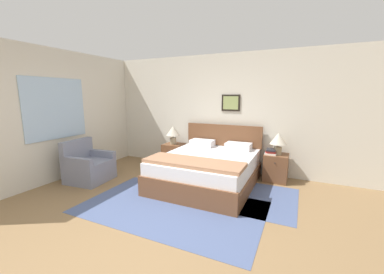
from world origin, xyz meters
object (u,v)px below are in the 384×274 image
Objects in this scene: bed at (207,169)px; nightstand_by_door at (276,167)px; armchair at (88,167)px; table_lamp_near_window at (173,132)px; nightstand_near_window at (174,155)px; table_lamp_by_door at (278,140)px.

bed reaches higher than nightstand_by_door.
table_lamp_near_window reaches higher than armchair.
nightstand_near_window is 1.26× the size of table_lamp_near_window.
table_lamp_by_door reaches higher than nightstand_near_window.
nightstand_near_window is at bearing 179.64° from table_lamp_by_door.
table_lamp_near_window is (1.06, 1.59, 0.55)m from armchair.
nightstand_near_window is 1.00× the size of nightstand_by_door.
armchair is at bearing -155.16° from table_lamp_by_door.
bed is 4.63× the size of table_lamp_near_window.
nightstand_by_door is 2.42m from table_lamp_near_window.
nightstand_near_window and nightstand_by_door have the same top height.
table_lamp_near_window is at bearing -113.20° from nightstand_near_window.
armchair is 1.92m from nightstand_near_window.
nightstand_by_door is 0.56m from table_lamp_by_door.
nightstand_by_door is at bearing 109.58° from armchair.
nightstand_near_window is 1.26× the size of table_lamp_by_door.
armchair is at bearing -159.63° from bed.
bed is at bearing -32.63° from table_lamp_near_window.
table_lamp_near_window reaches higher than nightstand_near_window.
nightstand_near_window is at bearing 180.00° from nightstand_by_door.
nightstand_by_door is at bearing 33.29° from bed.
bed is 1.50m from table_lamp_by_door.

